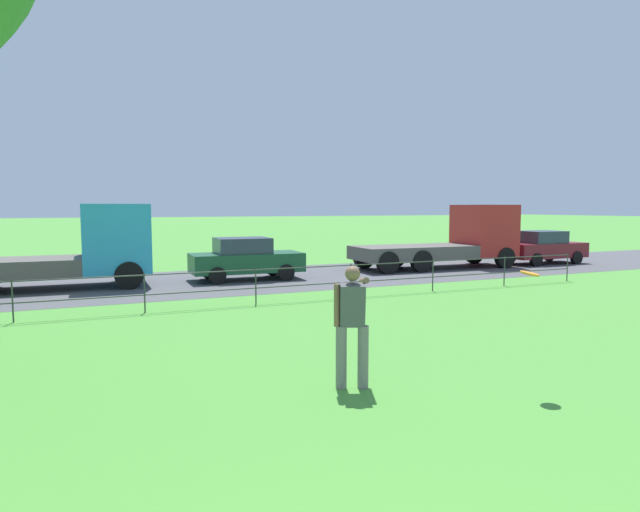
% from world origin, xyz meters
% --- Properties ---
extents(street_strip, '(80.00, 7.23, 0.01)m').
position_xyz_m(street_strip, '(0.00, 18.02, 0.00)').
color(street_strip, '#4C4C51').
rests_on(street_strip, ground).
extents(park_fence, '(29.05, 0.04, 1.00)m').
position_xyz_m(park_fence, '(0.00, 12.90, 0.66)').
color(park_fence, '#333833').
rests_on(park_fence, ground).
extents(person_thrower, '(0.72, 0.72, 1.80)m').
position_xyz_m(person_thrower, '(2.13, 5.70, 0.97)').
color(person_thrower, slate).
rests_on(person_thrower, ground).
extents(frisbee, '(0.38, 0.38, 0.08)m').
position_xyz_m(frisbee, '(4.45, 4.64, 1.69)').
color(frisbee, orange).
extents(flatbed_truck_center, '(7.34, 2.53, 2.75)m').
position_xyz_m(flatbed_truck_center, '(-1.79, 18.30, 1.22)').
color(flatbed_truck_center, '#2D99D1').
rests_on(flatbed_truck_center, ground).
extents(car_dark_green_far_right, '(4.06, 1.92, 1.54)m').
position_xyz_m(car_dark_green_far_right, '(4.07, 17.92, 0.78)').
color(car_dark_green_far_right, '#194C2D').
rests_on(car_dark_green_far_right, ground).
extents(flatbed_truck_left, '(7.38, 2.66, 2.75)m').
position_xyz_m(flatbed_truck_left, '(13.75, 18.24, 1.22)').
color(flatbed_truck_left, '#B22323').
rests_on(flatbed_truck_left, ground).
extents(car_maroon_right, '(4.01, 1.83, 1.54)m').
position_xyz_m(car_maroon_right, '(18.44, 17.83, 0.78)').
color(car_maroon_right, maroon).
rests_on(car_maroon_right, ground).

